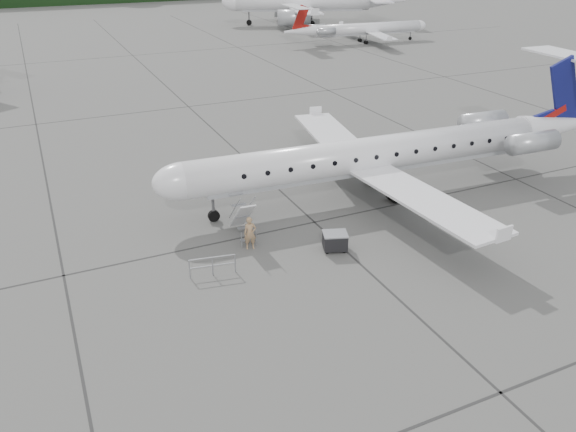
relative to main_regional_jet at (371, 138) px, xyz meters
name	(u,v)px	position (x,y,z in m)	size (l,w,h in m)	color
ground	(445,236)	(1.03, -6.41, -3.81)	(320.00, 320.00, 0.00)	#555553
main_regional_jet	(371,138)	(0.00, 0.00, 0.00)	(29.72, 21.40, 7.62)	silver
airstair	(242,217)	(-9.11, -1.82, -2.62)	(0.85, 2.50, 2.39)	silver
passenger	(250,233)	(-9.20, -3.22, -2.91)	(0.65, 0.43, 1.79)	#977652
safety_railing	(213,266)	(-11.80, -4.92, -3.31)	(2.20, 0.08, 1.00)	gray
baggage_cart	(335,241)	(-5.24, -5.21, -3.29)	(1.21, 0.98, 1.05)	black
bg_regional_right	(369,23)	(30.12, 48.56, -0.89)	(22.29, 16.05, 5.85)	silver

